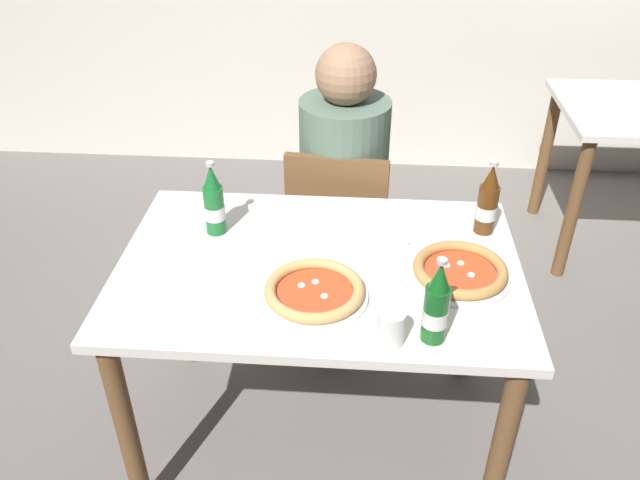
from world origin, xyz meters
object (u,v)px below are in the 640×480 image
Objects in this scene: diner_seated at (343,201)px; pizza_margherita_near at (314,292)px; beer_bottle_center at (488,203)px; paper_cup at (391,327)px; dining_table_main at (319,293)px; pizza_marinara_far at (460,271)px; napkin_with_cutlery at (389,229)px; chair_behind_table at (340,229)px; beer_bottle_right at (436,306)px; beer_bottle_left at (214,203)px.

diner_seated is 0.85m from pizza_margherita_near.
beer_bottle_center is 2.60× the size of paper_cup.
pizza_margherita_near is 0.26m from paper_cup.
diner_seated is at bearing 99.18° from paper_cup.
pizza_marinara_far reaches higher than dining_table_main.
napkin_with_cutlery is (0.16, -0.46, 0.17)m from diner_seated.
beer_bottle_center is (0.10, 0.25, 0.08)m from pizza_marinara_far.
diner_seated reaches higher than dining_table_main.
pizza_marinara_far is at bearing -50.27° from napkin_with_cutlery.
chair_behind_table is at bearing 112.89° from napkin_with_cutlery.
chair_behind_table is 2.91× the size of pizza_marinara_far.
beer_bottle_center is (0.51, 0.38, 0.08)m from pizza_margherita_near.
pizza_marinara_far reaches higher than napkin_with_cutlery.
beer_bottle_center reaches higher than pizza_margherita_near.
beer_bottle_center is 0.56m from beer_bottle_right.
diner_seated is at bearing 105.48° from beer_bottle_right.
pizza_margherita_near is at bearing 93.88° from chair_behind_table.
chair_behind_table is 2.84× the size of pizza_margherita_near.
napkin_with_cutlery is (0.17, -0.41, 0.27)m from chair_behind_table.
dining_table_main is at bearing -24.06° from beer_bottle_left.
diner_seated is 0.69m from beer_bottle_left.
pizza_margherita_near is 1.21× the size of beer_bottle_center.
beer_bottle_left reaches higher than paper_cup.
napkin_with_cutlery is at bearing 119.73° from chair_behind_table.
chair_behind_table reaches higher than pizza_marinara_far.
napkin_with_cutlery is 0.53m from paper_cup.
beer_bottle_left is 1.09× the size of napkin_with_cutlery.
diner_seated is 4.05× the size of pizza_margherita_near.
chair_behind_table is at bearing 100.16° from paper_cup.
chair_behind_table is 8.95× the size of paper_cup.
beer_bottle_center is at bearing 22.93° from dining_table_main.
beer_bottle_left is at bearing 138.94° from paper_cup.
paper_cup is at bearing -90.51° from napkin_with_cutlery.
dining_table_main is at bearing 174.76° from pizza_marinara_far.
beer_bottle_left is 0.86m from beer_bottle_center.
beer_bottle_right is at bearing 113.61° from chair_behind_table.
napkin_with_cutlery is at bearing 59.91° from pizza_margherita_near.
dining_table_main is 1.41× the size of chair_behind_table.
beer_bottle_right is at bearing 10.67° from paper_cup.
dining_table_main is 0.60m from beer_bottle_center.
beer_bottle_right reaches higher than paper_cup.
dining_table_main is 5.29× the size of napkin_with_cutlery.
diner_seated is (0.01, 0.05, 0.10)m from chair_behind_table.
pizza_marinara_far is (0.41, 0.13, 0.00)m from pizza_margherita_near.
beer_bottle_left reaches higher than napkin_with_cutlery.
beer_bottle_left reaches higher than dining_table_main.
beer_bottle_left is (-0.34, 0.31, 0.08)m from pizza_margherita_near.
diner_seated is 1.04m from beer_bottle_right.
chair_behind_table is 0.70× the size of diner_seated.
paper_cup is at bearing -41.06° from beer_bottle_left.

